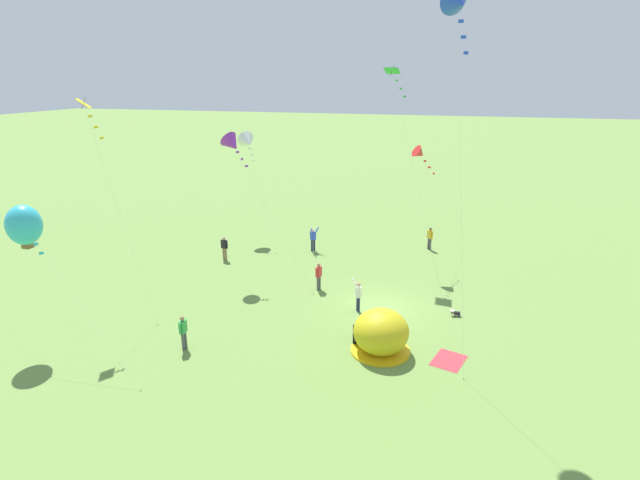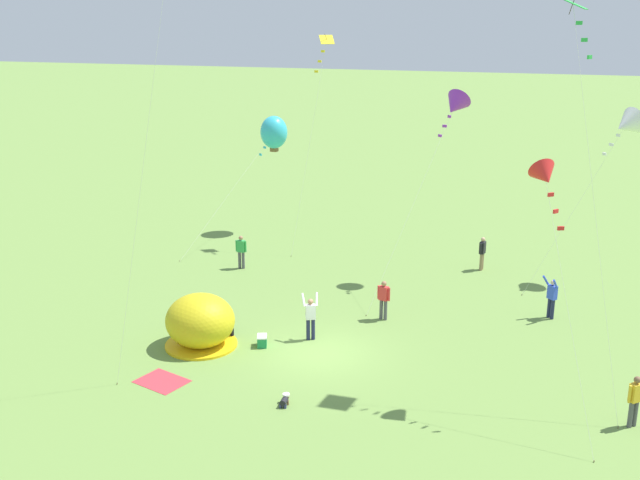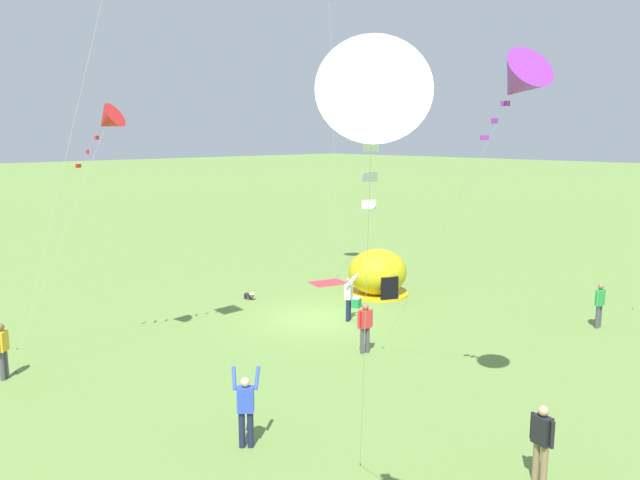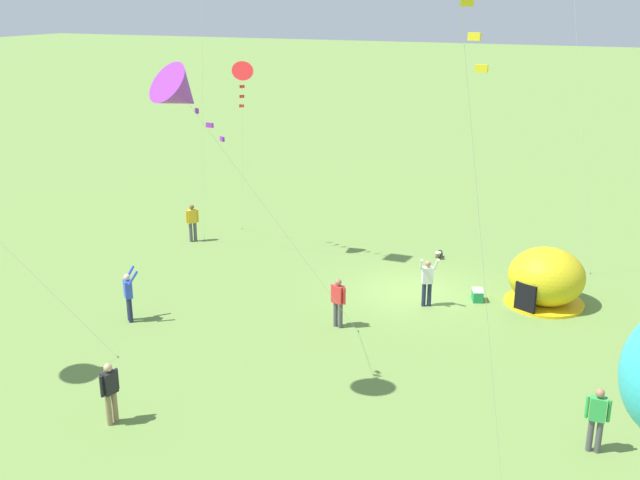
{
  "view_description": "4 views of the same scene",
  "coord_description": "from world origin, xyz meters",
  "px_view_note": "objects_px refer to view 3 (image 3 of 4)",
  "views": [
    {
      "loc": [
        -25.38,
        -3.81,
        12.37
      ],
      "look_at": [
        3.68,
        4.51,
        2.45
      ],
      "focal_mm": 28.0,
      "sensor_mm": 36.0,
      "label": 1
    },
    {
      "loc": [
        8.26,
        -24.77,
        12.37
      ],
      "look_at": [
        -1.37,
        4.09,
        3.21
      ],
      "focal_mm": 42.0,
      "sensor_mm": 36.0,
      "label": 2
    },
    {
      "loc": [
        16.32,
        17.35,
        7.24
      ],
      "look_at": [
        3.83,
        4.24,
        4.15
      ],
      "focal_mm": 35.0,
      "sensor_mm": 36.0,
      "label": 3
    },
    {
      "loc": [
        -7.05,
        25.34,
        10.65
      ],
      "look_at": [
        2.88,
        2.26,
        2.38
      ],
      "focal_mm": 42.0,
      "sensor_mm": 36.0,
      "label": 4
    }
  ],
  "objects_px": {
    "popup_tent": "(378,273)",
    "person_arms_raised": "(246,407)",
    "person_far_back": "(2,348)",
    "kite_purple": "(519,82)",
    "kite_white": "(372,107)",
    "person_center_field": "(542,440)",
    "person_near_tent": "(600,303)",
    "kite_red": "(108,121)",
    "person_strolling": "(365,325)",
    "toddler_crawling": "(249,296)",
    "cooler_box": "(354,302)",
    "person_with_toddler": "(349,296)"
  },
  "relations": [
    {
      "from": "person_far_back",
      "to": "kite_red",
      "type": "distance_m",
      "value": 7.47
    },
    {
      "from": "popup_tent",
      "to": "person_arms_raised",
      "type": "relative_size",
      "value": 1.49
    },
    {
      "from": "person_near_tent",
      "to": "person_strolling",
      "type": "bearing_deg",
      "value": -26.58
    },
    {
      "from": "person_far_back",
      "to": "person_with_toddler",
      "type": "height_order",
      "value": "person_with_toddler"
    },
    {
      "from": "person_with_toddler",
      "to": "person_strolling",
      "type": "xyz_separation_m",
      "value": [
        2.25,
        2.9,
        -0.03
      ]
    },
    {
      "from": "person_far_back",
      "to": "person_strolling",
      "type": "bearing_deg",
      "value": 147.96
    },
    {
      "from": "person_near_tent",
      "to": "person_far_back",
      "type": "xyz_separation_m",
      "value": [
        17.91,
        -10.15,
        0.0
      ]
    },
    {
      "from": "toddler_crawling",
      "to": "person_center_field",
      "type": "relative_size",
      "value": 0.32
    },
    {
      "from": "kite_purple",
      "to": "person_far_back",
      "type": "bearing_deg",
      "value": -57.0
    },
    {
      "from": "person_far_back",
      "to": "person_with_toddler",
      "type": "distance_m",
      "value": 12.1
    },
    {
      "from": "kite_red",
      "to": "kite_purple",
      "type": "bearing_deg",
      "value": 112.06
    },
    {
      "from": "person_near_tent",
      "to": "person_arms_raised",
      "type": "relative_size",
      "value": 0.91
    },
    {
      "from": "kite_red",
      "to": "person_center_field",
      "type": "bearing_deg",
      "value": 103.15
    },
    {
      "from": "toddler_crawling",
      "to": "person_strolling",
      "type": "xyz_separation_m",
      "value": [
        1.35,
        8.12,
        0.79
      ]
    },
    {
      "from": "person_near_tent",
      "to": "person_strolling",
      "type": "relative_size",
      "value": 1.0
    },
    {
      "from": "person_far_back",
      "to": "person_center_field",
      "type": "xyz_separation_m",
      "value": [
        -6.29,
        13.76,
        0.0
      ]
    },
    {
      "from": "cooler_box",
      "to": "toddler_crawling",
      "type": "bearing_deg",
      "value": -58.26
    },
    {
      "from": "popup_tent",
      "to": "person_strolling",
      "type": "distance_m",
      "value": 7.76
    },
    {
      "from": "person_far_back",
      "to": "person_with_toddler",
      "type": "bearing_deg",
      "value": 165.54
    },
    {
      "from": "cooler_box",
      "to": "person_with_toddler",
      "type": "distance_m",
      "value": 2.13
    },
    {
      "from": "person_far_back",
      "to": "person_strolling",
      "type": "height_order",
      "value": "same"
    },
    {
      "from": "person_strolling",
      "to": "kite_red",
      "type": "height_order",
      "value": "kite_red"
    },
    {
      "from": "cooler_box",
      "to": "person_strolling",
      "type": "distance_m",
      "value": 5.66
    },
    {
      "from": "person_near_tent",
      "to": "person_center_field",
      "type": "distance_m",
      "value": 12.17
    },
    {
      "from": "person_strolling",
      "to": "kite_purple",
      "type": "xyz_separation_m",
      "value": [
        1.68,
        6.06,
        7.43
      ]
    },
    {
      "from": "person_center_field",
      "to": "kite_red",
      "type": "xyz_separation_m",
      "value": [
        3.02,
        -12.9,
        6.66
      ]
    },
    {
      "from": "kite_purple",
      "to": "kite_red",
      "type": "bearing_deg",
      "value": -67.94
    },
    {
      "from": "person_far_back",
      "to": "kite_purple",
      "type": "relative_size",
      "value": 0.19
    },
    {
      "from": "person_strolling",
      "to": "person_center_field",
      "type": "height_order",
      "value": "same"
    },
    {
      "from": "person_strolling",
      "to": "kite_white",
      "type": "relative_size",
      "value": 0.21
    },
    {
      "from": "person_far_back",
      "to": "kite_purple",
      "type": "distance_m",
      "value": 16.1
    },
    {
      "from": "cooler_box",
      "to": "person_strolling",
      "type": "xyz_separation_m",
      "value": [
        3.84,
        4.1,
        0.74
      ]
    },
    {
      "from": "popup_tent",
      "to": "kite_red",
      "type": "xyz_separation_m",
      "value": [
        12.3,
        -0.27,
        6.62
      ]
    },
    {
      "from": "person_far_back",
      "to": "person_arms_raised",
      "type": "relative_size",
      "value": 0.91
    },
    {
      "from": "person_near_tent",
      "to": "kite_red",
      "type": "height_order",
      "value": "kite_red"
    },
    {
      "from": "kite_white",
      "to": "person_center_field",
      "type": "bearing_deg",
      "value": -174.6
    },
    {
      "from": "person_far_back",
      "to": "kite_purple",
      "type": "height_order",
      "value": "kite_purple"
    },
    {
      "from": "person_near_tent",
      "to": "person_center_field",
      "type": "height_order",
      "value": "same"
    },
    {
      "from": "person_near_tent",
      "to": "person_far_back",
      "type": "bearing_deg",
      "value": -29.54
    },
    {
      "from": "cooler_box",
      "to": "person_arms_raised",
      "type": "relative_size",
      "value": 0.33
    },
    {
      "from": "popup_tent",
      "to": "kite_white",
      "type": "relative_size",
      "value": 0.34
    },
    {
      "from": "person_far_back",
      "to": "kite_white",
      "type": "relative_size",
      "value": 0.21
    },
    {
      "from": "toddler_crawling",
      "to": "kite_purple",
      "type": "xyz_separation_m",
      "value": [
        3.03,
        14.18,
        8.22
      ]
    },
    {
      "from": "cooler_box",
      "to": "kite_purple",
      "type": "distance_m",
      "value": 14.15
    },
    {
      "from": "person_strolling",
      "to": "person_center_field",
      "type": "relative_size",
      "value": 1.0
    },
    {
      "from": "kite_white",
      "to": "person_far_back",
      "type": "bearing_deg",
      "value": -89.1
    },
    {
      "from": "toddler_crawling",
      "to": "person_strolling",
      "type": "bearing_deg",
      "value": 80.57
    },
    {
      "from": "person_strolling",
      "to": "kite_purple",
      "type": "height_order",
      "value": "kite_purple"
    },
    {
      "from": "cooler_box",
      "to": "person_arms_raised",
      "type": "distance_m",
      "value": 12.39
    },
    {
      "from": "popup_tent",
      "to": "person_arms_raised",
      "type": "bearing_deg",
      "value": 29.19
    }
  ]
}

